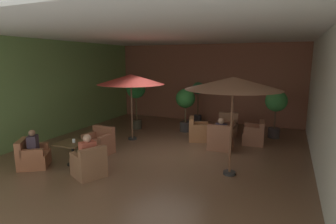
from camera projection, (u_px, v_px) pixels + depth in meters
ground_plane at (162, 151)px, 9.18m from camera, size 9.19×10.23×0.02m
wall_back_brick at (206, 83)px, 13.40m from camera, size 9.19×0.08×3.73m
wall_left_accent at (55, 89)px, 10.64m from camera, size 0.08×10.23×3.73m
wall_right_plain at (323, 104)px, 7.03m from camera, size 0.08×10.23×3.73m
ceiling_slab at (161, 34)px, 8.49m from camera, size 9.19×10.23×0.06m
cafe_table_front_left at (72, 147)px, 7.91m from camera, size 0.82×0.82×0.66m
armchair_front_left_north at (32, 157)px, 7.76m from camera, size 1.03×1.03×0.81m
armchair_front_left_east at (89, 165)px, 7.13m from camera, size 1.00×0.97×0.83m
armchair_front_left_south at (99, 144)px, 8.88m from camera, size 0.87×0.80×0.85m
cafe_table_front_right at (226, 128)px, 10.21m from camera, size 0.76×0.76×0.66m
armchair_front_right_north at (198, 132)px, 10.36m from camera, size 0.94×0.93×0.87m
armchair_front_right_east at (220, 140)px, 9.31m from camera, size 0.82×0.77×0.88m
armchair_front_right_south at (254, 135)px, 9.94m from camera, size 0.80×0.88×0.83m
armchair_front_right_west at (228, 127)px, 11.22m from camera, size 0.85×0.85×0.85m
patio_umbrella_tall_red at (131, 80)px, 10.09m from camera, size 2.48×2.48×2.47m
patio_umbrella_center_beige at (233, 84)px, 6.86m from camera, size 2.41×2.41×2.57m
potted_tree_left_corner at (136, 93)px, 11.92m from camera, size 0.83×0.83×2.18m
potted_tree_mid_left at (185, 102)px, 11.49m from camera, size 0.81×0.81×1.82m
potted_tree_mid_right at (198, 96)px, 13.04m from camera, size 0.56×0.56×1.96m
potted_tree_right_corner at (276, 105)px, 10.53m from camera, size 0.82×0.82×1.86m
patron_blue_shirt at (221, 128)px, 9.28m from camera, size 0.38×0.26×0.63m
patron_by_window at (88, 149)px, 7.08m from camera, size 0.40×0.46×0.67m
patron_with_friend at (33, 143)px, 7.69m from camera, size 0.38×0.41×0.67m
iced_drink_cup at (74, 141)px, 7.87m from camera, size 0.08×0.08×0.11m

